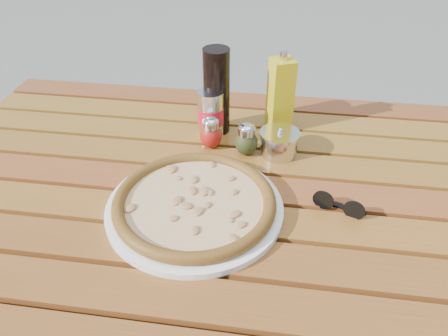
# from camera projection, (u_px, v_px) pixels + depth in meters

# --- Properties ---
(table) EXTENTS (1.40, 0.90, 0.75)m
(table) POSITION_uv_depth(u_px,v_px,m) (223.00, 210.00, 1.01)
(table) COLOR #3A1F0D
(table) RESTS_ON ground
(plate) EXTENTS (0.42, 0.42, 0.01)m
(plate) POSITION_uv_depth(u_px,v_px,m) (195.00, 208.00, 0.89)
(plate) COLOR white
(plate) RESTS_ON table
(pizza) EXTENTS (0.42, 0.42, 0.03)m
(pizza) POSITION_uv_depth(u_px,v_px,m) (194.00, 202.00, 0.88)
(pizza) COLOR #FDE5B5
(pizza) RESTS_ON plate
(pepper_shaker) EXTENTS (0.07, 0.07, 0.08)m
(pepper_shaker) POSITION_uv_depth(u_px,v_px,m) (211.00, 133.00, 1.06)
(pepper_shaker) COLOR red
(pepper_shaker) RESTS_ON table
(oregano_shaker) EXTENTS (0.07, 0.07, 0.08)m
(oregano_shaker) POSITION_uv_depth(u_px,v_px,m) (246.00, 140.00, 1.04)
(oregano_shaker) COLOR #363D18
(oregano_shaker) RESTS_ON table
(dark_bottle) EXTENTS (0.07, 0.07, 0.22)m
(dark_bottle) POSITION_uv_depth(u_px,v_px,m) (217.00, 92.00, 1.08)
(dark_bottle) COLOR black
(dark_bottle) RESTS_ON table
(soda_can) EXTENTS (0.07, 0.07, 0.12)m
(soda_can) POSITION_uv_depth(u_px,v_px,m) (211.00, 114.00, 1.10)
(soda_can) COLOR silver
(soda_can) RESTS_ON table
(olive_oil_cruet) EXTENTS (0.07, 0.07, 0.21)m
(olive_oil_cruet) POSITION_uv_depth(u_px,v_px,m) (280.00, 95.00, 1.10)
(olive_oil_cruet) COLOR gold
(olive_oil_cruet) RESTS_ON table
(parmesan_tin) EXTENTS (0.11, 0.11, 0.07)m
(parmesan_tin) POSITION_uv_depth(u_px,v_px,m) (279.00, 143.00, 1.04)
(parmesan_tin) COLOR silver
(parmesan_tin) RESTS_ON table
(sunglasses) EXTENTS (0.11, 0.05, 0.04)m
(sunglasses) POSITION_uv_depth(u_px,v_px,m) (339.00, 205.00, 0.88)
(sunglasses) COLOR black
(sunglasses) RESTS_ON table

